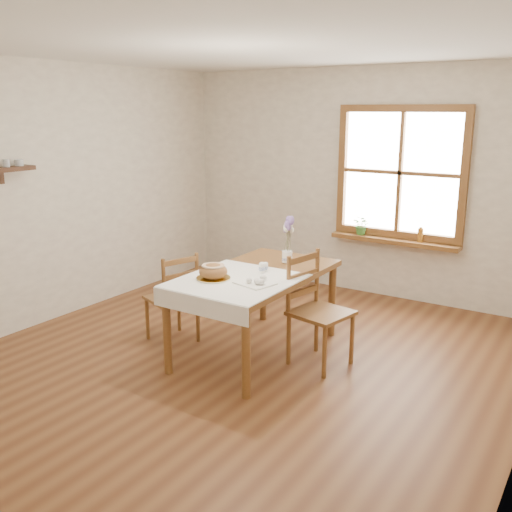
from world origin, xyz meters
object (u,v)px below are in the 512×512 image
Objects in this scene: chair_left at (172,297)px; flower_vase at (287,257)px; chair_right at (321,311)px; dining_table at (256,282)px; bread_plate at (213,278)px.

flower_vase is at bearing 144.17° from chair_left.
chair_left is 1.44m from chair_right.
chair_left is (-0.82, -0.19, -0.23)m from dining_table.
bread_plate is (-0.17, -0.39, 0.10)m from dining_table.
bread_plate is at bearing 133.71° from chair_right.
dining_table is 0.63m from chair_right.
chair_right is (0.59, 0.10, -0.19)m from dining_table.
bread_plate is 0.85m from flower_vase.
flower_vase reaches higher than bread_plate.
chair_right is 3.46× the size of bread_plate.
dining_table is 15.14× the size of flower_vase.
bread_plate is 2.62× the size of flower_vase.
bread_plate is (-0.76, -0.49, 0.29)m from chair_right.
chair_right reaches higher than flower_vase.
chair_left is at bearing 163.18° from bread_plate.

